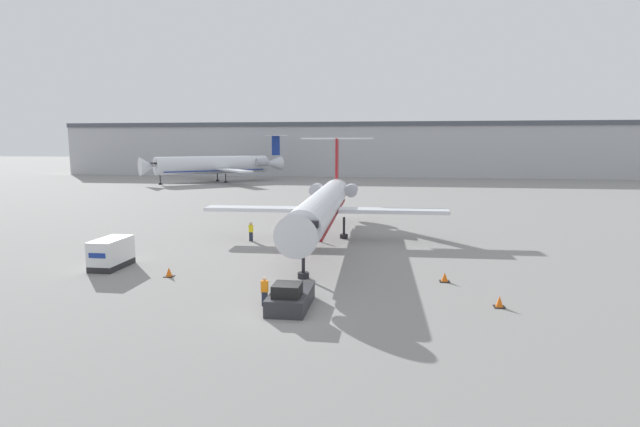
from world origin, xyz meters
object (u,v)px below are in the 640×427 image
worker_by_wing (251,231)px  airplane_parked_far_left (216,165)px  worker_near_tug (265,291)px  traffic_cone_left (169,272)px  traffic_cone_right (445,277)px  airplane_main (324,204)px  traffic_cone_mid (499,302)px  luggage_cart (111,253)px  pushback_tug (290,298)px

worker_by_wing → airplane_parked_far_left: (-28.64, 69.95, 3.20)m
worker_near_tug → traffic_cone_left: worker_near_tug is taller
traffic_cone_right → airplane_parked_far_left: size_ratio=0.02×
airplane_main → traffic_cone_mid: bearing=-55.6°
luggage_cart → worker_by_wing: (7.48, 11.53, -0.14)m
pushback_tug → traffic_cone_right: (9.25, 6.78, -0.29)m
pushback_tug → worker_by_wing: worker_by_wing is taller
traffic_cone_left → airplane_parked_far_left: size_ratio=0.02×
traffic_cone_right → luggage_cart: bearing=179.2°
airplane_main → airplane_parked_far_left: bearing=117.4°
traffic_cone_right → traffic_cone_mid: traffic_cone_mid is taller
pushback_tug → traffic_cone_right: bearing=36.2°
airplane_main → luggage_cart: size_ratio=9.15×
airplane_main → airplane_parked_far_left: 77.08m
traffic_cone_left → worker_by_wing: bearing=81.0°
traffic_cone_mid → luggage_cart: bearing=168.8°
traffic_cone_left → pushback_tug: bearing=-28.6°
luggage_cart → traffic_cone_right: 24.41m
worker_near_tug → traffic_cone_mid: worker_near_tug is taller
pushback_tug → luggage_cart: size_ratio=1.15×
traffic_cone_mid → airplane_main: bearing=124.4°
luggage_cart → traffic_cone_left: 5.70m
luggage_cart → traffic_cone_mid: 27.48m
traffic_cone_right → traffic_cone_left: bearing=-175.6°
airplane_main → luggage_cart: bearing=-137.7°
airplane_main → luggage_cart: (-14.34, -13.07, -2.43)m
worker_by_wing → pushback_tug: bearing=-67.6°
airplane_main → worker_near_tug: 20.22m
worker_near_tug → traffic_cone_right: bearing=31.7°
luggage_cart → worker_near_tug: bearing=-27.1°
traffic_cone_mid → airplane_parked_far_left: (-48.11, 86.80, 3.85)m
traffic_cone_left → traffic_cone_right: size_ratio=1.01×
traffic_cone_mid → airplane_parked_far_left: airplane_parked_far_left is taller
pushback_tug → traffic_cone_left: (-9.78, 5.32, -0.27)m
airplane_main → pushback_tug: 20.40m
pushback_tug → traffic_cone_left: pushback_tug is taller
pushback_tug → luggage_cart: (-15.15, 7.10, 0.52)m
luggage_cart → worker_by_wing: bearing=57.0°
luggage_cart → worker_near_tug: 15.30m
pushback_tug → traffic_cone_mid: 11.94m
worker_near_tug → traffic_cone_right: 12.67m
airplane_main → worker_by_wing: size_ratio=18.34×
worker_near_tug → traffic_cone_mid: (13.33, 1.65, -0.58)m
traffic_cone_right → airplane_parked_far_left: (-45.55, 81.81, 3.86)m
pushback_tug → worker_near_tug: worker_near_tug is taller
traffic_cone_left → airplane_parked_far_left: bearing=107.7°
worker_by_wing → airplane_parked_far_left: 75.65m
traffic_cone_left → traffic_cone_right: (19.03, 1.45, -0.01)m
worker_by_wing → traffic_cone_mid: size_ratio=2.77×
luggage_cart → traffic_cone_right: luggage_cart is taller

